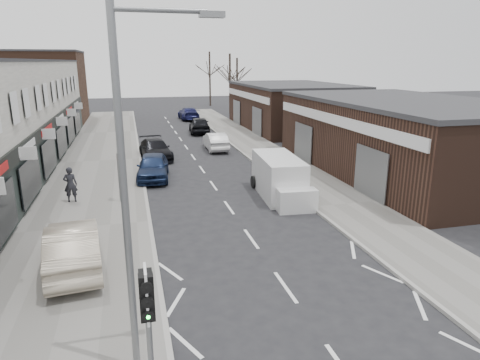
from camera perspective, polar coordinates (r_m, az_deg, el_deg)
ground at (r=12.65m, az=9.39°, el=-18.23°), size 160.00×160.00×0.00m
pavement_left at (r=32.37m, az=-18.18°, el=2.39°), size 5.50×64.00×0.12m
pavement_right at (r=33.88m, az=3.41°, el=3.70°), size 3.50×64.00×0.12m
brick_block_far at (r=55.36m, az=-24.34°, el=11.10°), size 8.00×10.00×8.00m
right_unit_near at (r=29.42m, az=21.11°, el=5.22°), size 10.00×18.00×4.50m
right_unit_far at (r=46.98m, az=6.87°, el=9.64°), size 10.00×16.00×4.50m
tree_far_a at (r=59.51m, az=-1.32°, el=8.79°), size 3.60×3.60×8.00m
tree_far_b at (r=65.89m, az=-0.39°, el=9.44°), size 3.60×3.60×7.50m
tree_far_c at (r=71.09m, az=-3.97°, el=9.85°), size 3.60×3.60×8.50m
traffic_light at (r=8.80m, az=-12.25°, el=-16.15°), size 0.28×0.60×3.10m
street_lamp at (r=9.05m, az=-14.19°, el=-0.12°), size 2.23×0.22×8.00m
warning_sign at (r=22.07m, az=-15.90°, el=2.41°), size 0.12×0.80×2.70m
white_van at (r=22.79m, az=5.29°, el=0.26°), size 2.28×5.62×2.14m
sedan_on_pavement at (r=15.79m, az=-21.38°, el=-8.22°), size 2.20×4.98×1.59m
pedestrian at (r=23.10m, az=-21.68°, el=-0.56°), size 0.67×0.44×1.81m
parked_car_left_a at (r=26.70m, az=-11.53°, el=1.77°), size 2.30×4.73×1.56m
parked_car_left_b at (r=32.37m, az=-11.22°, el=4.05°), size 2.47×5.07×1.42m
parked_car_right_a at (r=35.01m, az=-3.27°, el=5.18°), size 1.59×4.35×1.42m
parked_car_right_b at (r=43.59m, az=-5.44°, el=7.33°), size 2.37×4.98×1.64m
parked_car_right_c at (r=54.03m, az=-6.88°, el=8.80°), size 2.26×5.27×1.51m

